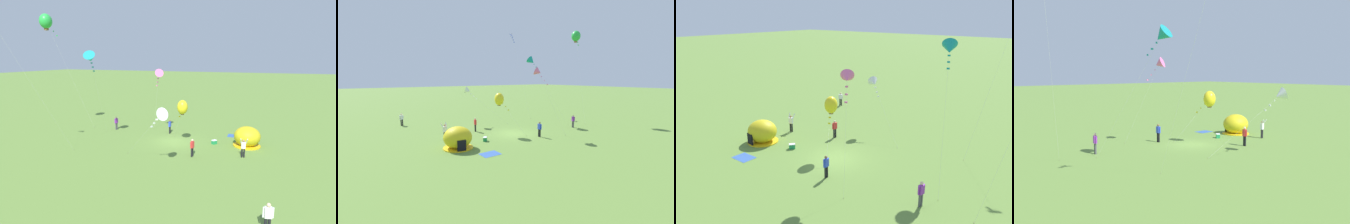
# 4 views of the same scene
# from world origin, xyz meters

# --- Properties ---
(ground_plane) EXTENTS (300.00, 300.00, 0.00)m
(ground_plane) POSITION_xyz_m (0.00, 0.00, 0.00)
(ground_plane) COLOR olive
(popup_tent) EXTENTS (2.81, 2.81, 2.10)m
(popup_tent) POSITION_xyz_m (-7.64, -1.48, 1.00)
(popup_tent) COLOR gold
(popup_tent) RESTS_ON ground
(picnic_blanket) EXTENTS (1.72, 1.32, 0.01)m
(picnic_blanket) POSITION_xyz_m (-6.03, -4.68, 0.01)
(picnic_blanket) COLOR #3359A5
(picnic_blanket) RESTS_ON ground
(cooler_box) EXTENTS (0.61, 0.64, 0.44)m
(cooler_box) POSITION_xyz_m (-4.32, -0.86, 0.22)
(cooler_box) COLOR #1E8C4C
(cooler_box) RESTS_ON ground
(person_near_tent) EXTENTS (0.31, 0.58, 1.72)m
(person_near_tent) POSITION_xyz_m (-3.14, 3.58, 0.96)
(person_near_tent) COLOR black
(person_near_tent) RESTS_ON ground
(person_flying_kite) EXTENTS (0.68, 0.55, 1.89)m
(person_flying_kite) POSITION_xyz_m (-7.60, 2.04, 1.00)
(person_flying_kite) COLOR black
(person_flying_kite) RESTS_ON ground
(person_center_field) EXTENTS (0.26, 0.59, 1.72)m
(person_center_field) POSITION_xyz_m (1.59, -2.92, 0.96)
(person_center_field) COLOR black
(person_center_field) RESTS_ON ground
(person_far_back) EXTENTS (0.31, 0.58, 1.72)m
(person_far_back) POSITION_xyz_m (8.63, -2.03, 0.96)
(person_far_back) COLOR #4C4C51
(person_far_back) RESTS_ON ground
(person_watching_sky) EXTENTS (0.57, 0.33, 1.72)m
(person_watching_sky) POSITION_xyz_m (-9.89, 12.68, 0.96)
(person_watching_sky) COLOR black
(person_watching_sky) RESTS_ON ground
(kite_teal) EXTENTS (3.07, 6.28, 9.82)m
(kite_teal) POSITION_xyz_m (6.98, 4.67, 9.08)
(kite_teal) COLOR silver
(kite_teal) RESTS_ON ground
(kite_white) EXTENTS (5.50, 3.80, 5.44)m
(kite_white) POSITION_xyz_m (-1.84, 8.15, 4.82)
(kite_white) COLOR silver
(kite_white) RESTS_ON ground
(kite_pink) EXTENTS (2.64, 3.48, 7.89)m
(kite_pink) POSITION_xyz_m (2.44, -1.59, 7.29)
(kite_pink) COLOR silver
(kite_pink) RESTS_ON ground
(kite_blue) EXTENTS (2.01, 7.79, 14.68)m
(kite_blue) POSITION_xyz_m (9.83, 13.19, 13.74)
(kite_blue) COLOR silver
(kite_blue) RESTS_ON ground
(kite_green) EXTENTS (3.21, 4.94, 13.92)m
(kite_green) POSITION_xyz_m (14.33, 2.54, 13.11)
(kite_green) COLOR silver
(kite_green) RESTS_ON ground
(kite_yellow) EXTENTS (2.43, 3.39, 4.89)m
(kite_yellow) POSITION_xyz_m (-1.28, 0.97, 4.15)
(kite_yellow) COLOR silver
(kite_yellow) RESTS_ON ground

